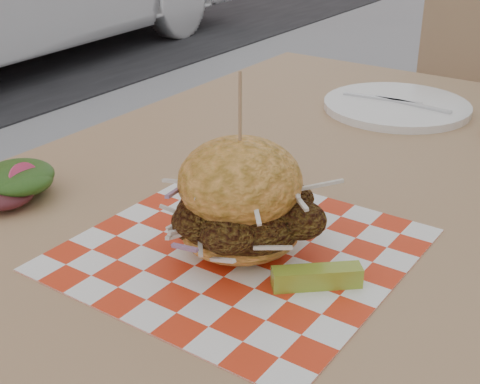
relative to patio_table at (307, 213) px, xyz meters
The scene contains 7 objects.
patio_table is the anchor object (origin of this frame).
patio_chair 0.93m from the patio_table, 90.05° to the left, with size 0.42×0.43×0.95m.
paper_liner 0.28m from the patio_table, 78.32° to the right, with size 0.36×0.36×0.00m, color red.
sandwich 0.30m from the patio_table, 78.32° to the right, with size 0.19×0.19×0.21m.
pickle_spear 0.34m from the patio_table, 59.45° to the right, with size 0.10×0.02×0.02m, color #9DA52F.
side_salad 0.44m from the patio_table, 127.87° to the right, with size 0.14×0.13×0.05m.
place_setting 0.34m from the patio_table, 89.99° to the left, with size 0.27×0.27×0.02m.
Camera 1 is at (0.27, -1.03, 1.15)m, focal length 50.00 mm.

